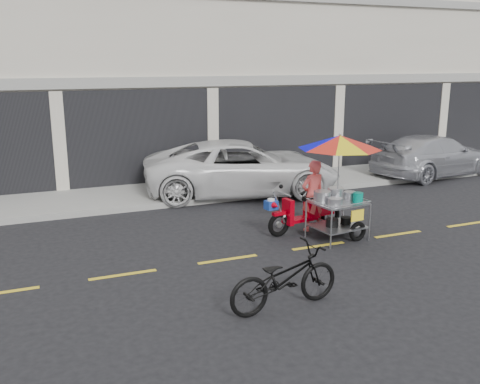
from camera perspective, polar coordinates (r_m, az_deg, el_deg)
name	(u,v)px	position (r m, az deg, el deg)	size (l,w,h in m)	color
ground	(318,246)	(11.15, 8.37, -5.73)	(90.00, 90.00, 0.00)	black
sidewalk	(224,186)	(15.91, -1.70, 0.66)	(45.00, 3.00, 0.15)	gray
shophouse_block	(245,46)	(21.26, 0.57, 15.30)	(36.00, 8.11, 10.40)	beige
centerline	(318,246)	(11.15, 8.37, -5.71)	(42.00, 0.10, 0.01)	gold
white_pickup	(242,168)	(15.10, 0.22, 2.62)	(2.53, 5.50, 1.53)	silver
silver_pickup	(434,156)	(18.66, 19.96, 3.67)	(1.89, 4.64, 1.35)	#B6B7BF
near_bicycle	(284,278)	(8.26, 4.76, -9.13)	(0.65, 1.88, 0.99)	black
food_vendor_rig	(329,171)	(11.51, 9.45, 2.19)	(2.43, 1.95, 2.27)	black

